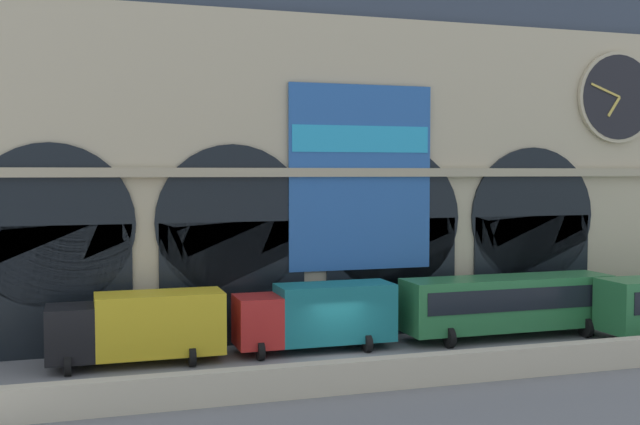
% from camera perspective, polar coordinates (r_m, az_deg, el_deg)
% --- Properties ---
extents(ground_plane, '(200.00, 200.00, 0.00)m').
position_cam_1_polar(ground_plane, '(34.36, 2.13, -11.11)').
color(ground_plane, slate).
extents(quay_parapet_wall, '(90.00, 0.70, 1.22)m').
position_cam_1_polar(quay_parapet_wall, '(30.38, 4.88, -11.83)').
color(quay_parapet_wall, beige).
rests_on(quay_parapet_wall, ground).
extents(station_building, '(43.11, 5.21, 20.38)m').
position_cam_1_polar(station_building, '(40.40, -1.34, 5.13)').
color(station_building, '#BCAD8C').
rests_on(station_building, ground).
extents(box_truck_midwest, '(7.50, 2.91, 3.12)m').
position_cam_1_polar(box_truck_midwest, '(34.56, -13.32, -8.22)').
color(box_truck_midwest, black).
rests_on(box_truck_midwest, ground).
extents(box_truck_center, '(7.50, 2.91, 3.12)m').
position_cam_1_polar(box_truck_center, '(36.23, -0.24, -7.62)').
color(box_truck_center, red).
rests_on(box_truck_center, ground).
extents(bus_mideast, '(11.00, 3.25, 3.10)m').
position_cam_1_polar(bus_mideast, '(40.11, 13.81, -6.55)').
color(bus_mideast, '#2D7A42').
rests_on(bus_mideast, ground).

